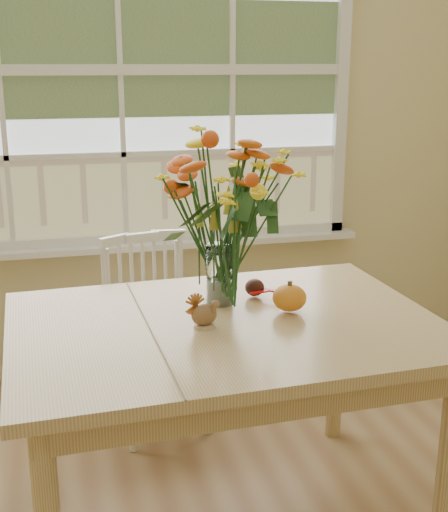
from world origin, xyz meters
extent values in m
cube|color=beige|center=(0.00, 2.25, 1.35)|extent=(4.00, 0.02, 2.70)
cube|color=silver|center=(0.00, 2.23, 1.55)|extent=(2.20, 0.00, 1.60)
cube|color=white|center=(0.00, 2.18, 0.69)|extent=(2.42, 0.12, 0.03)
cube|color=tan|center=(0.19, 0.90, 0.74)|extent=(1.45, 1.07, 0.04)
cube|color=tan|center=(0.19, 0.90, 0.67)|extent=(1.33, 0.94, 0.10)
cylinder|color=tan|center=(-0.44, 1.29, 0.36)|extent=(0.07, 0.07, 0.72)
cylinder|color=tan|center=(0.82, 0.51, 0.36)|extent=(0.07, 0.07, 0.72)
cylinder|color=tan|center=(0.79, 1.34, 0.36)|extent=(0.07, 0.07, 0.72)
cube|color=white|center=(0.05, 1.60, 0.40)|extent=(0.46, 0.45, 0.05)
cube|color=white|center=(0.02, 1.75, 0.62)|extent=(0.39, 0.12, 0.44)
cylinder|color=white|center=(-0.06, 1.43, 0.19)|extent=(0.03, 0.03, 0.38)
cylinder|color=white|center=(-0.12, 1.71, 0.19)|extent=(0.03, 0.03, 0.38)
cylinder|color=white|center=(0.23, 1.49, 0.19)|extent=(0.03, 0.03, 0.38)
cylinder|color=white|center=(0.17, 1.77, 0.19)|extent=(0.03, 0.03, 0.38)
cylinder|color=white|center=(0.21, 1.08, 0.86)|extent=(0.10, 0.10, 0.22)
ellipsoid|color=orange|center=(0.42, 0.93, 0.80)|extent=(0.12, 0.12, 0.09)
cylinder|color=#CCB78C|center=(0.11, 0.86, 0.76)|extent=(0.07, 0.07, 0.01)
ellipsoid|color=brown|center=(0.11, 0.86, 0.80)|extent=(0.10, 0.08, 0.07)
ellipsoid|color=#38160F|center=(0.35, 1.12, 0.79)|extent=(0.07, 0.07, 0.06)
camera|label=1|loc=(-0.32, -1.16, 1.58)|focal=48.00mm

